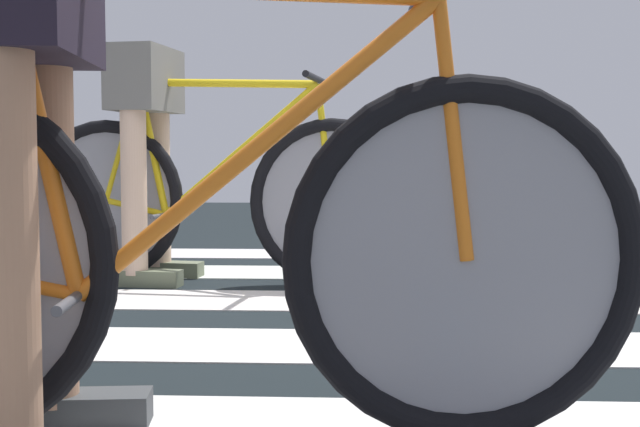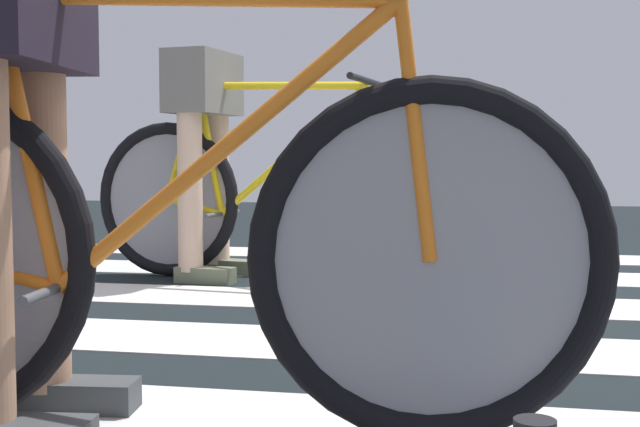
{
  "view_description": "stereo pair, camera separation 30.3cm",
  "coord_description": "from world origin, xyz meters",
  "px_view_note": "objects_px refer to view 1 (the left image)",
  "views": [
    {
      "loc": [
        -0.25,
        -2.79,
        0.58
      ],
      "look_at": [
        -0.35,
        -0.7,
        0.43
      ],
      "focal_mm": 47.31,
      "sensor_mm": 36.0,
      "label": 1
    },
    {
      "loc": [
        0.05,
        -2.79,
        0.58
      ],
      "look_at": [
        -0.35,
        -0.7,
        0.43
      ],
      "focal_mm": 47.31,
      "sensor_mm": 36.0,
      "label": 2
    }
  ],
  "objects_px": {
    "cyclist_1_of_2": "(28,102)",
    "bicycle_2_of_2": "(215,195)",
    "cyclist_2_of_2": "(147,131)",
    "bicycle_1_of_2": "(199,248)"
  },
  "relations": [
    {
      "from": "cyclist_1_of_2",
      "to": "cyclist_2_of_2",
      "type": "relative_size",
      "value": 0.99
    },
    {
      "from": "bicycle_2_of_2",
      "to": "cyclist_1_of_2",
      "type": "bearing_deg",
      "value": -81.83
    },
    {
      "from": "bicycle_1_of_2",
      "to": "cyclist_2_of_2",
      "type": "distance_m",
      "value": 2.21
    },
    {
      "from": "cyclist_1_of_2",
      "to": "bicycle_2_of_2",
      "type": "distance_m",
      "value": 2.11
    },
    {
      "from": "bicycle_2_of_2",
      "to": "cyclist_2_of_2",
      "type": "relative_size",
      "value": 1.68
    },
    {
      "from": "bicycle_2_of_2",
      "to": "cyclist_2_of_2",
      "type": "bearing_deg",
      "value": -180.0
    },
    {
      "from": "bicycle_2_of_2",
      "to": "cyclist_2_of_2",
      "type": "distance_m",
      "value": 0.42
    },
    {
      "from": "cyclist_1_of_2",
      "to": "bicycle_2_of_2",
      "type": "relative_size",
      "value": 0.59
    },
    {
      "from": "cyclist_1_of_2",
      "to": "bicycle_2_of_2",
      "type": "xyz_separation_m",
      "value": [
        -0.02,
        2.1,
        -0.27
      ]
    },
    {
      "from": "bicycle_1_of_2",
      "to": "cyclist_1_of_2",
      "type": "height_order",
      "value": "cyclist_1_of_2"
    }
  ]
}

